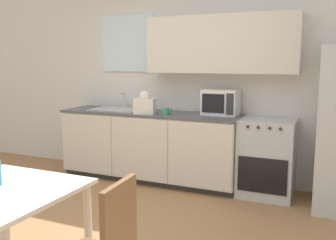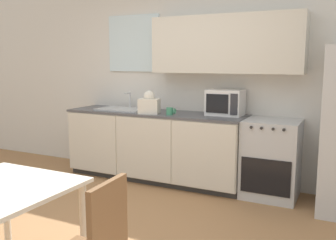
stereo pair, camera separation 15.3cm
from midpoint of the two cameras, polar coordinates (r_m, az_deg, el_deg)
name	(u,v)px [view 1 (the left image)]	position (r m, az deg, el deg)	size (l,w,h in m)	color
ground_plane	(101,240)	(3.62, -11.48, -17.44)	(12.00, 12.00, 0.00)	#9E7047
wall_back	(191,73)	(5.05, 2.63, 7.10)	(12.00, 0.38, 2.70)	silver
kitchen_counter	(150,146)	(5.07, -3.61, -3.94)	(2.46, 0.66, 0.93)	#333333
oven_range	(267,158)	(4.61, 13.91, -5.60)	(0.63, 0.61, 0.92)	#B7BABC
kitchen_sink	(118,109)	(5.24, -8.51, 1.67)	(0.70, 0.46, 0.23)	#B7BABC
microwave	(221,102)	(4.74, 7.14, 2.70)	(0.44, 0.33, 0.32)	silver
coffee_mug	(166,111)	(4.70, -1.22, 1.34)	(0.12, 0.09, 0.09)	#3F8C66
grocery_bag_0	(145,104)	(4.84, -4.48, 2.43)	(0.31, 0.28, 0.29)	silver
dining_table	(2,205)	(2.83, -25.43, -11.66)	(0.93, 0.90, 0.76)	beige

